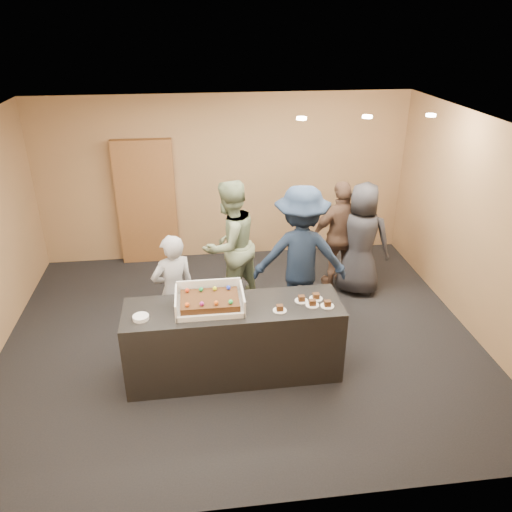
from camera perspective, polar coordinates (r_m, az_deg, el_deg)
The scene contains 17 objects.
room at distance 5.91m, azimuth -1.88°, elevation 1.69°, with size 6.04×6.00×2.70m.
serving_counter at distance 5.73m, azimuth -2.54°, elevation -9.61°, with size 2.40×0.70×0.90m, color black.
storage_cabinet at distance 8.29m, azimuth -12.39°, elevation 5.97°, with size 0.93×0.15×2.05m, color brown.
cake_box at distance 5.47m, azimuth -5.31°, elevation -5.37°, with size 0.73×0.51×0.22m.
sheet_cake at distance 5.42m, azimuth -5.32°, elevation -5.07°, with size 0.63×0.43×0.12m.
plate_stack at distance 5.39m, azimuth -13.03°, elevation -6.86°, with size 0.17×0.17×0.04m, color white.
slice_a at distance 5.40m, azimuth 2.74°, elevation -6.05°, with size 0.15×0.15×0.07m.
slice_b at distance 5.58m, azimuth 5.22°, elevation -4.95°, with size 0.15×0.15×0.07m.
slice_c at distance 5.52m, azimuth 6.46°, elevation -5.41°, with size 0.15×0.15×0.07m.
slice_d at distance 5.64m, azimuth 6.88°, elevation -4.67°, with size 0.15×0.15×0.07m.
slice_e at distance 5.52m, azimuth 8.16°, elevation -5.49°, with size 0.15×0.15×0.07m.
person_server_grey at distance 6.17m, azimuth -9.37°, elevation -3.98°, with size 0.54×0.35×1.48m, color #A1A1A7.
person_sage_man at distance 6.86m, azimuth -3.02°, elevation 1.26°, with size 0.89×0.69×1.83m, color gray.
person_navy_man at distance 6.49m, azimuth 5.12°, elevation -0.03°, with size 1.22×0.70×1.90m, color #19273E.
person_brown_extra at distance 7.46m, azimuth 9.65°, elevation 2.29°, with size 0.97×0.40×1.66m, color brown.
person_dark_suit at distance 7.36m, azimuth 11.92°, elevation 1.86°, with size 0.82×0.54×1.68m, color #2A2A2F.
ceiling_spotlights at distance 6.32m, azimuth 12.59°, elevation 15.28°, with size 1.72×0.12×0.03m.
Camera 1 is at (-0.48, -5.37, 3.79)m, focal length 35.00 mm.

